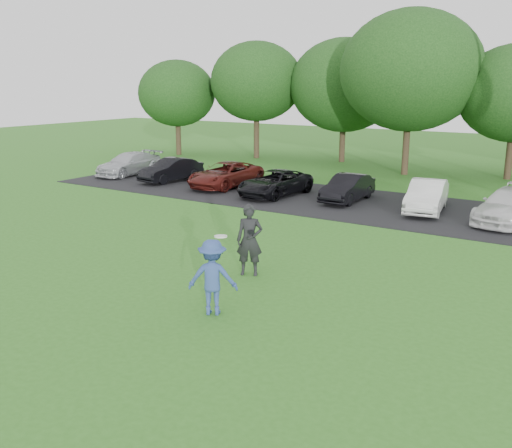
# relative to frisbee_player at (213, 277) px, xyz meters

# --- Properties ---
(ground) EXTENTS (100.00, 100.00, 0.00)m
(ground) POSITION_rel_frisbee_player_xyz_m (-0.77, -0.57, -0.84)
(ground) COLOR #326F1F
(ground) RESTS_ON ground
(parking_lot) EXTENTS (32.00, 6.50, 0.03)m
(parking_lot) POSITION_rel_frisbee_player_xyz_m (-0.77, 12.43, -0.83)
(parking_lot) COLOR black
(parking_lot) RESTS_ON ground
(frisbee_player) EXTENTS (1.25, 1.06, 1.87)m
(frisbee_player) POSITION_rel_frisbee_player_xyz_m (0.00, 0.00, 0.00)
(frisbee_player) COLOR #31498B
(frisbee_player) RESTS_ON ground
(camera_bystander) EXTENTS (0.82, 0.71, 1.89)m
(camera_bystander) POSITION_rel_frisbee_player_xyz_m (-0.75, 2.59, 0.10)
(camera_bystander) COLOR black
(camera_bystander) RESTS_ON ground
(parked_cars) EXTENTS (30.29, 4.88, 1.26)m
(parked_cars) POSITION_rel_frisbee_player_xyz_m (-1.00, 12.35, -0.22)
(parked_cars) COLOR #B9BCC1
(parked_cars) RESTS_ON parking_lot
(tree_row) EXTENTS (42.39, 9.85, 8.64)m
(tree_row) POSITION_rel_frisbee_player_xyz_m (0.74, 22.19, 4.07)
(tree_row) COLOR #38281C
(tree_row) RESTS_ON ground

